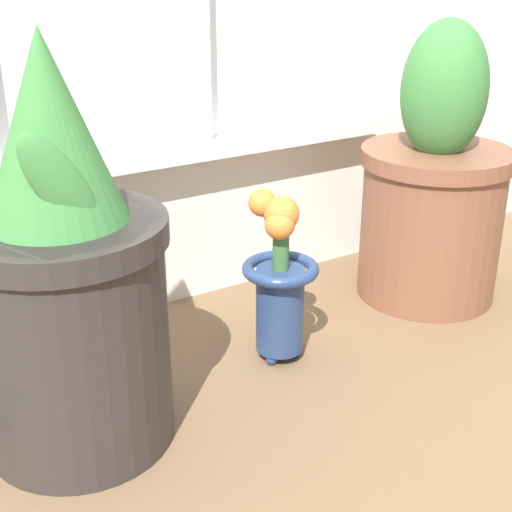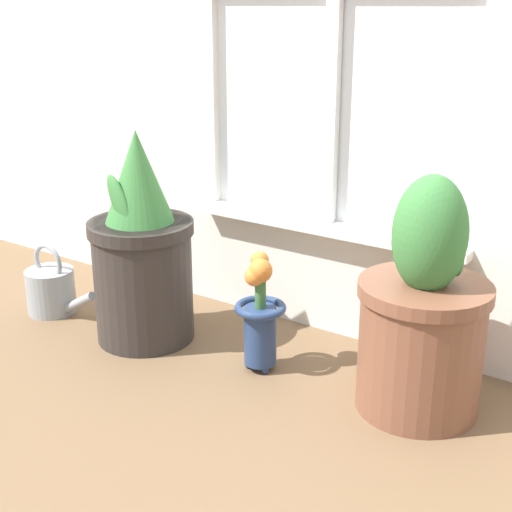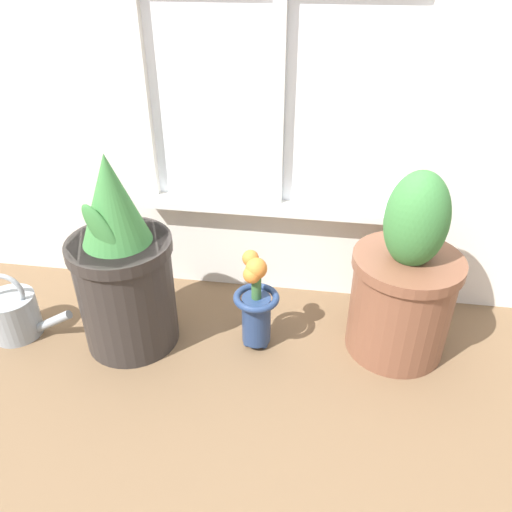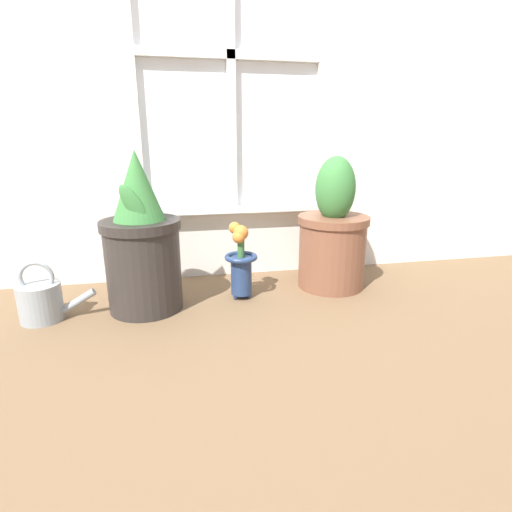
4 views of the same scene
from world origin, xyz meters
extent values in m
plane|color=brown|center=(0.00, 0.00, 0.00)|extent=(10.00, 10.00, 0.00)
cube|color=silver|center=(0.00, 0.50, 0.16)|extent=(0.76, 0.05, 0.32)
cube|color=white|center=(0.00, 0.46, 0.31)|extent=(0.82, 0.06, 0.02)
cylinder|color=#2D2826|center=(-0.39, 0.16, 0.17)|extent=(0.27, 0.27, 0.34)
cylinder|color=#2D2826|center=(-0.39, 0.16, 0.32)|extent=(0.29, 0.29, 0.03)
cylinder|color=#38281E|center=(-0.39, 0.16, 0.34)|extent=(0.25, 0.25, 0.01)
cone|color=#387538|center=(-0.39, 0.16, 0.46)|extent=(0.18, 0.18, 0.25)
ellipsoid|color=#387538|center=(-0.40, 0.09, 0.40)|extent=(0.13, 0.05, 0.17)
cylinder|color=brown|center=(0.39, 0.24, 0.15)|extent=(0.28, 0.28, 0.31)
cylinder|color=brown|center=(0.39, 0.24, 0.29)|extent=(0.30, 0.30, 0.03)
cylinder|color=#38281E|center=(0.39, 0.24, 0.30)|extent=(0.26, 0.26, 0.01)
ellipsoid|color=#387538|center=(0.39, 0.24, 0.42)|extent=(0.16, 0.16, 0.26)
ellipsoid|color=#387538|center=(0.45, 0.25, 0.37)|extent=(0.05, 0.12, 0.12)
sphere|color=navy|center=(-0.02, 0.21, 0.01)|extent=(0.02, 0.02, 0.02)
sphere|color=navy|center=(-0.04, 0.17, 0.01)|extent=(0.02, 0.02, 0.02)
sphere|color=navy|center=(0.01, 0.17, 0.01)|extent=(0.02, 0.02, 0.02)
cylinder|color=navy|center=(-0.02, 0.18, 0.09)|extent=(0.08, 0.08, 0.15)
torus|color=navy|center=(-0.02, 0.18, 0.17)|extent=(0.13, 0.13, 0.02)
cylinder|color=#386633|center=(-0.02, 0.18, 0.21)|extent=(0.03, 0.03, 0.08)
sphere|color=orange|center=(-0.02, 0.18, 0.27)|extent=(0.06, 0.06, 0.06)
sphere|color=orange|center=(-0.04, 0.21, 0.28)|extent=(0.05, 0.05, 0.05)
sphere|color=orange|center=(-0.03, 0.17, 0.26)|extent=(0.05, 0.05, 0.05)
cylinder|color=gray|center=(-0.74, 0.12, 0.07)|extent=(0.15, 0.15, 0.13)
cylinder|color=gray|center=(-0.62, 0.12, 0.06)|extent=(0.13, 0.03, 0.09)
torus|color=gray|center=(-0.74, 0.12, 0.16)|extent=(0.12, 0.01, 0.12)
camera|label=1|loc=(-0.63, -0.72, 0.67)|focal=50.00mm
camera|label=2|loc=(0.90, -1.17, 0.89)|focal=50.00mm
camera|label=3|loc=(0.15, -0.93, 1.02)|focal=35.00mm
camera|label=4|loc=(-0.26, -1.30, 0.62)|focal=28.00mm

